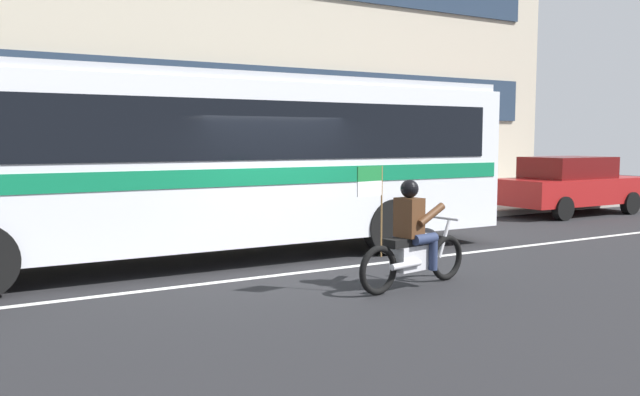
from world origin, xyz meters
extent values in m
plane|color=black|center=(0.00, 0.00, 0.00)|extent=(60.00, 60.00, 0.00)
cube|color=#A39E93|center=(0.00, 5.10, 0.07)|extent=(28.00, 3.80, 0.15)
cube|color=silver|center=(0.00, -0.60, 0.00)|extent=(26.60, 0.14, 0.01)
cube|color=#B2A893|center=(0.00, 7.40, 4.98)|extent=(28.00, 0.80, 9.95)
cube|color=#233347|center=(0.00, 6.96, 3.48)|extent=(25.76, 0.10, 1.40)
cube|color=silver|center=(-0.79, 1.20, 1.73)|extent=(11.52, 2.62, 2.70)
cube|color=black|center=(-0.79, 1.20, 2.28)|extent=(10.60, 2.66, 0.96)
cube|color=#0F7247|center=(-0.79, 1.20, 1.53)|extent=(11.29, 2.65, 0.28)
cube|color=#BABCC3|center=(-0.79, 1.20, 3.14)|extent=(11.29, 2.49, 0.16)
cylinder|color=black|center=(2.37, 0.02, 0.52)|extent=(1.04, 0.30, 1.04)
torus|color=black|center=(1.84, -2.17, 0.34)|extent=(0.70, 0.21, 0.69)
torus|color=black|center=(0.41, -2.42, 0.34)|extent=(0.70, 0.21, 0.69)
cube|color=silver|center=(1.08, -2.30, 0.44)|extent=(0.68, 0.38, 0.36)
ellipsoid|color=black|center=(1.32, -2.26, 0.72)|extent=(0.52, 0.36, 0.24)
cube|color=black|center=(0.88, -2.34, 0.69)|extent=(0.60, 0.35, 0.12)
cylinder|color=silver|center=(1.78, -2.18, 0.65)|extent=(0.28, 0.10, 0.58)
cylinder|color=silver|center=(1.70, -2.19, 0.96)|extent=(0.15, 0.64, 0.04)
cylinder|color=silver|center=(0.81, -2.51, 0.39)|extent=(0.56, 0.18, 0.09)
cube|color=#4C2D19|center=(1.01, -2.31, 1.02)|extent=(0.34, 0.40, 0.56)
sphere|color=black|center=(1.01, -2.31, 1.44)|extent=(0.26, 0.26, 0.26)
cylinder|color=#232D4C|center=(1.11, -2.11, 0.72)|extent=(0.44, 0.22, 0.15)
cylinder|color=#232D4C|center=(1.29, -2.08, 0.48)|extent=(0.13, 0.13, 0.46)
cylinder|color=#232D4C|center=(1.17, -2.47, 0.72)|extent=(0.44, 0.22, 0.15)
cylinder|color=#232D4C|center=(1.35, -2.44, 0.48)|extent=(0.13, 0.13, 0.46)
cylinder|color=#4C2D19|center=(1.21, -2.08, 1.06)|extent=(0.53, 0.20, 0.32)
cylinder|color=#4C2D19|center=(1.28, -2.47, 1.06)|extent=(0.53, 0.20, 0.32)
cylinder|color=olive|center=(0.46, -2.41, 1.15)|extent=(0.02, 0.02, 1.25)
cube|color=#197233|center=(0.23, -2.45, 1.68)|extent=(0.44, 0.09, 0.20)
cube|color=white|center=(0.23, -2.45, 1.47)|extent=(0.44, 0.09, 0.20)
cube|color=maroon|center=(10.65, 2.60, 0.68)|extent=(4.57, 1.81, 0.72)
cube|color=#560E0E|center=(10.42, 2.60, 1.34)|extent=(2.38, 1.59, 0.60)
cylinder|color=black|center=(12.07, 1.75, 0.32)|extent=(0.64, 0.22, 0.64)
cylinder|color=black|center=(9.23, 1.75, 0.32)|extent=(0.64, 0.22, 0.64)
cylinder|color=gold|center=(4.67, 4.28, 0.44)|extent=(0.22, 0.22, 0.58)
sphere|color=gold|center=(4.67, 4.28, 0.80)|extent=(0.20, 0.20, 0.20)
cylinder|color=gold|center=(4.67, 4.14, 0.47)|extent=(0.09, 0.10, 0.09)
camera|label=1|loc=(-4.53, -9.43, 2.13)|focal=35.56mm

